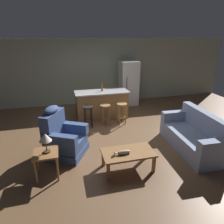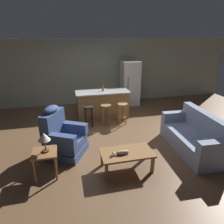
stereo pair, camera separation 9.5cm
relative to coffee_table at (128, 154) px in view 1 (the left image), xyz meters
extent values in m
plane|color=brown|center=(0.05, 1.61, -0.36)|extent=(12.00, 12.00, 0.00)
cube|color=#9EA88E|center=(0.05, 4.74, 0.94)|extent=(12.00, 0.05, 2.60)
cube|color=olive|center=(0.00, 0.00, 0.04)|extent=(1.10, 0.60, 0.04)
cube|color=olive|center=(-0.49, -0.24, -0.17)|extent=(0.06, 0.06, 0.38)
cube|color=olive|center=(0.49, -0.24, -0.17)|extent=(0.06, 0.06, 0.38)
cube|color=olive|center=(-0.49, 0.24, -0.17)|extent=(0.06, 0.06, 0.38)
cube|color=olive|center=(0.49, 0.24, -0.17)|extent=(0.06, 0.06, 0.38)
cube|color=#4C3823|center=(-0.11, -0.06, 0.06)|extent=(0.22, 0.07, 0.01)
ellipsoid|color=tan|center=(-0.11, -0.06, 0.10)|extent=(0.28, 0.09, 0.09)
cone|color=tan|center=(-0.28, -0.06, 0.10)|extent=(0.06, 0.10, 0.10)
cube|color=#8493B2|center=(1.82, 0.39, -0.26)|extent=(0.92, 1.94, 0.20)
cube|color=#8493B2|center=(1.82, 0.39, -0.05)|extent=(0.92, 1.94, 0.22)
cube|color=#8493B2|center=(2.14, 0.37, 0.32)|extent=(0.28, 1.91, 0.52)
cube|color=#8493B2|center=(1.79, -0.46, 0.20)|extent=(0.85, 0.24, 0.28)
cube|color=#8493B2|center=(1.86, 1.23, 0.20)|extent=(0.85, 0.24, 0.28)
cube|color=#384C7A|center=(-1.24, 0.92, -0.27)|extent=(1.14, 1.14, 0.18)
cube|color=#384C7A|center=(-1.24, 0.92, -0.06)|extent=(1.06, 1.05, 0.24)
cube|color=#384C7A|center=(-1.51, 1.07, 0.38)|extent=(0.57, 0.78, 0.64)
ellipsoid|color=#384C7A|center=(-1.51, 1.07, 0.76)|extent=(0.45, 0.53, 0.16)
cube|color=#384C7A|center=(-1.07, 1.20, 0.19)|extent=(0.79, 0.54, 0.26)
cube|color=#384C7A|center=(-1.38, 0.62, 0.19)|extent=(0.79, 0.54, 0.26)
cube|color=olive|center=(-1.66, 0.18, 0.18)|extent=(0.48, 0.48, 0.04)
cylinder|color=olive|center=(-1.86, -0.02, -0.10)|extent=(0.04, 0.04, 0.52)
cylinder|color=olive|center=(-1.46, -0.02, -0.10)|extent=(0.04, 0.04, 0.52)
cylinder|color=olive|center=(-1.86, 0.38, -0.10)|extent=(0.04, 0.04, 0.52)
cylinder|color=olive|center=(-1.46, 0.38, -0.10)|extent=(0.04, 0.04, 0.52)
cylinder|color=#4C3823|center=(-1.63, 0.18, 0.21)|extent=(0.14, 0.14, 0.03)
cylinder|color=#4C3823|center=(-1.63, 0.18, 0.34)|extent=(0.02, 0.02, 0.22)
cone|color=beige|center=(-1.63, 0.18, 0.53)|extent=(0.24, 0.24, 0.16)
cube|color=olive|center=(0.05, 2.96, 0.09)|extent=(1.71, 0.63, 0.91)
cube|color=#B2B2B2|center=(0.05, 2.96, 0.57)|extent=(1.80, 0.70, 0.04)
cylinder|color=black|center=(-0.51, 2.33, 0.30)|extent=(0.32, 0.32, 0.04)
torus|color=black|center=(-0.51, 2.33, -0.14)|extent=(0.23, 0.23, 0.02)
cylinder|color=black|center=(-0.61, 2.23, -0.04)|extent=(0.04, 0.04, 0.64)
cylinder|color=black|center=(-0.41, 2.23, -0.04)|extent=(0.04, 0.04, 0.64)
cylinder|color=black|center=(-0.61, 2.43, -0.04)|extent=(0.04, 0.04, 0.64)
cylinder|color=black|center=(-0.41, 2.43, -0.04)|extent=(0.04, 0.04, 0.64)
cylinder|color=olive|center=(0.03, 2.33, 0.30)|extent=(0.32, 0.32, 0.04)
torus|color=olive|center=(0.03, 2.33, -0.14)|extent=(0.23, 0.23, 0.02)
cylinder|color=olive|center=(-0.07, 2.23, -0.04)|extent=(0.04, 0.04, 0.64)
cylinder|color=olive|center=(0.13, 2.23, -0.04)|extent=(0.04, 0.04, 0.64)
cylinder|color=olive|center=(-0.07, 2.43, -0.04)|extent=(0.04, 0.04, 0.64)
cylinder|color=olive|center=(0.13, 2.43, -0.04)|extent=(0.04, 0.04, 0.64)
cylinder|color=#A87A47|center=(0.57, 2.33, 0.30)|extent=(0.32, 0.32, 0.04)
torus|color=#A87A47|center=(0.57, 2.33, -0.14)|extent=(0.23, 0.23, 0.02)
cylinder|color=#A87A47|center=(0.47, 2.23, -0.04)|extent=(0.04, 0.04, 0.64)
cylinder|color=#A87A47|center=(0.67, 2.23, -0.04)|extent=(0.04, 0.04, 0.64)
cylinder|color=#A87A47|center=(0.47, 2.43, -0.04)|extent=(0.04, 0.04, 0.64)
cylinder|color=#A87A47|center=(0.67, 2.43, -0.04)|extent=(0.04, 0.04, 0.64)
cube|color=white|center=(1.42, 4.16, 0.52)|extent=(0.70, 0.66, 1.76)
cylinder|color=#333338|center=(1.22, 3.81, 0.60)|extent=(0.02, 0.02, 0.50)
cylinder|color=brown|center=(0.08, 3.01, 0.69)|extent=(0.07, 0.07, 0.21)
cylinder|color=brown|center=(0.08, 3.01, 0.84)|extent=(0.03, 0.03, 0.09)
camera|label=1|loc=(-1.23, -3.41, 2.35)|focal=32.00mm
camera|label=2|loc=(-1.14, -3.43, 2.35)|focal=32.00mm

